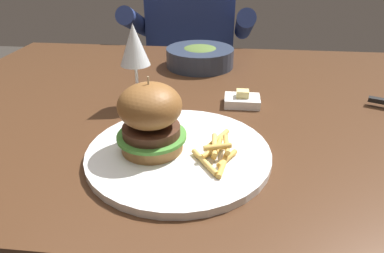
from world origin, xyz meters
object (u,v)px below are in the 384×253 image
(main_plate, at_px, (179,153))
(wine_glass, at_px, (134,49))
(butter_dish, at_px, (242,100))
(burger_sandwich, at_px, (151,118))
(diner_person, at_px, (192,69))
(soup_bowl, at_px, (200,56))

(main_plate, height_order, wine_glass, wine_glass)
(butter_dish, bearing_deg, wine_glass, -173.37)
(main_plate, distance_m, burger_sandwich, 0.08)
(main_plate, height_order, butter_dish, butter_dish)
(main_plate, bearing_deg, butter_dish, 63.59)
(wine_glass, bearing_deg, burger_sandwich, -69.46)
(diner_person, bearing_deg, main_plate, -85.04)
(butter_dish, bearing_deg, diner_person, 104.71)
(diner_person, bearing_deg, butter_dish, -75.29)
(soup_bowl, relative_size, diner_person, 0.17)
(main_plate, xyz_separation_m, butter_dish, (0.11, 0.23, 0.00))
(main_plate, distance_m, diner_person, 1.01)
(wine_glass, height_order, butter_dish, wine_glass)
(burger_sandwich, xyz_separation_m, butter_dish, (0.16, 0.23, -0.06))
(burger_sandwich, bearing_deg, diner_person, 92.33)
(main_plate, height_order, soup_bowl, soup_bowl)
(main_plate, distance_m, wine_glass, 0.27)
(soup_bowl, distance_m, diner_person, 0.54)
(butter_dish, height_order, diner_person, diner_person)
(butter_dish, relative_size, diner_person, 0.07)
(main_plate, height_order, burger_sandwich, burger_sandwich)
(soup_bowl, height_order, diner_person, diner_person)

